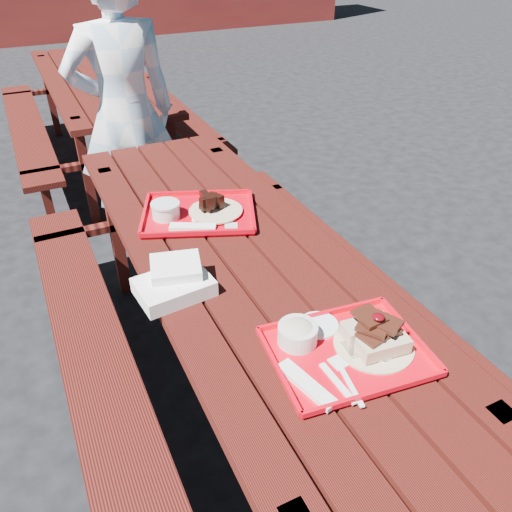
% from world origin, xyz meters
% --- Properties ---
extents(ground, '(60.00, 60.00, 0.00)m').
position_xyz_m(ground, '(0.00, 0.00, 0.00)').
color(ground, black).
rests_on(ground, ground).
extents(picnic_table_near, '(1.41, 2.40, 0.75)m').
position_xyz_m(picnic_table_near, '(-0.00, 0.00, 0.56)').
color(picnic_table_near, '#4B150E').
rests_on(picnic_table_near, ground).
extents(picnic_table_far, '(1.41, 2.40, 0.75)m').
position_xyz_m(picnic_table_far, '(-0.00, 2.80, 0.56)').
color(picnic_table_far, '#4B150E').
rests_on(picnic_table_far, ground).
extents(near_tray, '(0.47, 0.38, 0.14)m').
position_xyz_m(near_tray, '(0.06, -0.60, 0.78)').
color(near_tray, red).
rests_on(near_tray, picnic_table_near).
extents(far_tray, '(0.56, 0.50, 0.08)m').
position_xyz_m(far_tray, '(-0.05, 0.31, 0.77)').
color(far_tray, red).
rests_on(far_tray, picnic_table_near).
extents(white_cloth, '(0.25, 0.21, 0.10)m').
position_xyz_m(white_cloth, '(-0.29, -0.13, 0.79)').
color(white_cloth, white).
rests_on(white_cloth, picnic_table_near).
extents(person, '(0.63, 0.43, 1.70)m').
position_xyz_m(person, '(-0.07, 1.45, 0.85)').
color(person, '#B3D8F4').
rests_on(person, ground).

